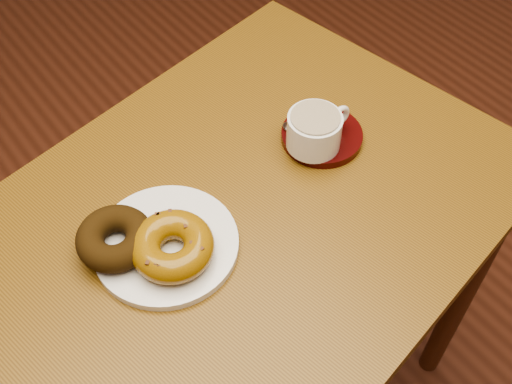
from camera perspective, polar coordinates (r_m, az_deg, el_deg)
cafe_table at (r=1.12m, az=-0.82°, el=-5.35°), size 0.98×0.80×0.82m
donut_plate at (r=0.97m, az=-7.99°, el=-4.63°), size 0.26×0.26×0.01m
donut_cinnamon at (r=0.95m, az=-12.43°, el=-4.05°), size 0.12×0.12×0.04m
donut_caramel at (r=0.93m, az=-7.45°, el=-4.80°), size 0.15×0.15×0.05m
saucer at (r=1.10m, az=5.87°, el=4.99°), size 0.19×0.19×0.01m
coffee_cup at (r=1.06m, az=5.26°, el=5.51°), size 0.12×0.09×0.06m
teaspoon at (r=1.09m, az=3.24°, el=5.47°), size 0.03×0.09×0.01m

